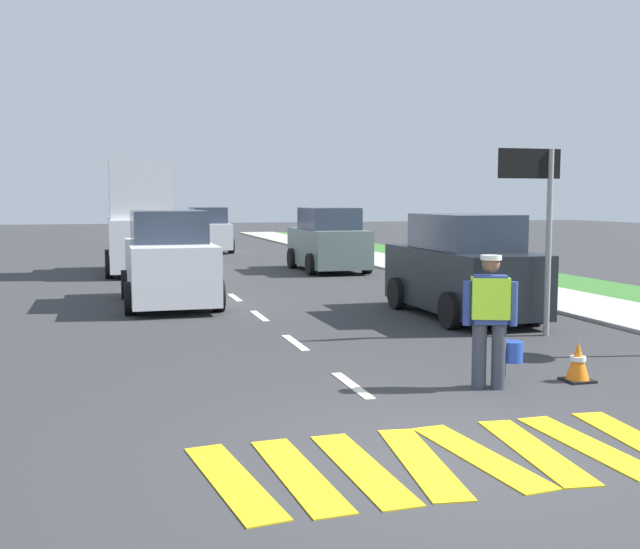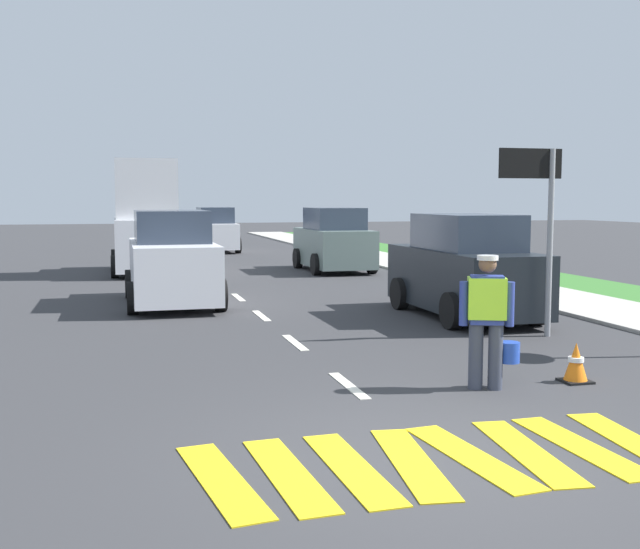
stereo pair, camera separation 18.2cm
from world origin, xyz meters
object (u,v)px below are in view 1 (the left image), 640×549
Objects in this scene: road_worker at (492,315)px; traffic_cone_near at (578,362)px; car_parked_curbside at (462,269)px; car_oncoming_lead at (169,261)px; lane_direction_sign at (537,196)px; delivery_truck at (140,223)px; car_parked_far at (328,242)px; car_outgoing_far at (208,231)px.

road_worker is 3.23× the size of traffic_cone_near.
road_worker is 5.90m from car_parked_curbside.
road_worker is 0.39× the size of car_parked_curbside.
traffic_cone_near is at bearing -100.56° from car_parked_curbside.
car_parked_curbside is (1.01, 5.42, 0.70)m from traffic_cone_near.
lane_direction_sign is at bearing -45.26° from car_oncoming_lead.
traffic_cone_near is at bearing -73.63° from delivery_truck.
delivery_truck is 1.08× the size of car_parked_curbside.
road_worker is at bearing -70.00° from car_oncoming_lead.
lane_direction_sign reaches higher than car_parked_far.
car_outgoing_far reaches higher than traffic_cone_near.
car_parked_far is (-0.02, 12.48, -1.44)m from lane_direction_sign.
car_parked_far is (0.19, 10.14, 0.01)m from car_parked_curbside.
car_outgoing_far is at bearing 79.61° from car_oncoming_lead.
delivery_truck reaches higher than car_oncoming_lead.
delivery_truck is at bearing 102.15° from road_worker.
car_oncoming_lead is at bearing -100.39° from car_outgoing_far.
delivery_truck reaches higher than road_worker.
road_worker is at bearing -77.85° from delivery_truck.
traffic_cone_near is at bearing -86.89° from car_outgoing_far.
road_worker is 0.43× the size of car_outgoing_far.
traffic_cone_near is at bearing -63.05° from car_oncoming_lead.
car_parked_curbside is at bearing 95.13° from lane_direction_sign.
car_oncoming_lead is at bearing -130.28° from car_parked_far.
road_worker is at bearing -128.85° from lane_direction_sign.
car_outgoing_far is at bearing 90.29° from road_worker.
traffic_cone_near is 5.55m from car_parked_curbside.
car_parked_far reaches higher than traffic_cone_near.
car_parked_far reaches higher than car_outgoing_far.
car_outgoing_far is (3.38, 9.44, -0.69)m from delivery_truck.
car_parked_far is (5.69, 6.72, -0.02)m from car_oncoming_lead.
delivery_truck reaches higher than car_parked_curbside.
car_parked_far is at bearing -75.63° from car_outgoing_far.
car_parked_curbside reaches higher than traffic_cone_near.
car_outgoing_far is 10.48m from car_parked_far.
car_oncoming_lead reaches higher than car_parked_curbside.
lane_direction_sign is at bearing -83.40° from car_outgoing_far.
car_parked_curbside is (5.79, -10.85, -0.65)m from delivery_truck.
car_outgoing_far is (3.09, 16.87, -0.06)m from car_oncoming_lead.
delivery_truck reaches higher than car_parked_far.
delivery_truck is 6.06m from car_parked_far.
car_oncoming_lead is at bearing 134.74° from lane_direction_sign.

